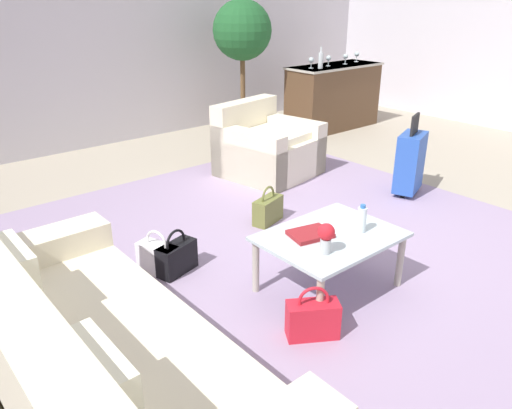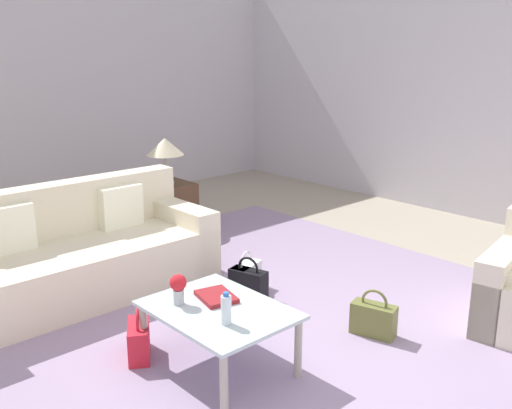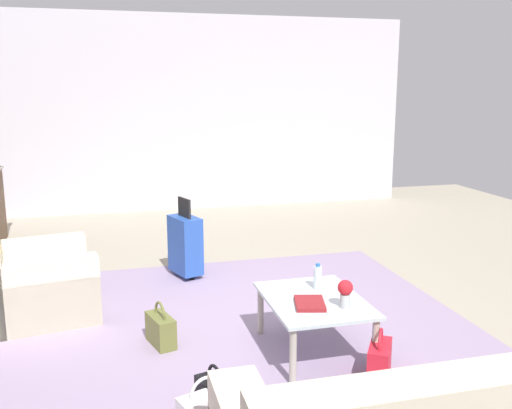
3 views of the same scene
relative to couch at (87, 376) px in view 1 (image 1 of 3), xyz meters
The scene contains 21 objects.
ground_plane 2.30m from the couch, 15.26° to the left, with size 12.00×12.00×0.00m, color #A89E89.
wall_back 5.30m from the couch, 64.73° to the left, with size 10.24×0.12×3.10m, color silver.
area_rug 1.81m from the couch, 26.57° to the left, with size 5.20×4.40×0.01m, color #9984A3.
couch is the anchor object (origin of this frame).
armchair 3.83m from the couch, 36.29° to the left, with size 1.10×1.09×0.82m.
coffee_table 1.80m from the couch, ahead, with size 0.94×0.71×0.43m.
water_bottle 2.01m from the couch, ahead, with size 0.06×0.06×0.20m.
coffee_table_book 1.69m from the couch, ahead, with size 0.28×0.21×0.03m, color maroon.
flower_vase 1.60m from the couch, ahead, with size 0.11×0.11×0.21m.
bar_console 6.19m from the couch, 31.13° to the left, with size 1.56×0.63×0.96m.
wine_glass_leftmost 5.78m from the couch, 33.76° to the left, with size 0.08×0.08×0.15m.
wine_glass_left_of_centre 6.08m from the couch, 31.82° to the left, with size 0.08×0.08×0.15m.
wine_glass_right_of_centre 6.37m from the couch, 29.96° to the left, with size 0.08×0.08×0.15m.
wine_glass_rightmost 6.71m from the couch, 28.99° to the left, with size 0.08×0.08×0.15m.
wine_bottle_clear 5.80m from the couch, 32.44° to the left, with size 0.07×0.07×0.30m.
suitcase_blue 3.88m from the couch, 11.89° to the left, with size 0.45×0.34×0.85m.
handbag_black 1.48m from the couch, 42.09° to the left, with size 0.35×0.22×0.36m.
handbag_red 1.35m from the couch, ahead, with size 0.35×0.29×0.36m.
handbag_white 1.46m from the couch, 47.51° to the left, with size 0.23×0.35×0.36m.
handbag_olive 2.53m from the couch, 28.76° to the left, with size 0.35×0.22×0.36m.
potted_ficus 5.61m from the couch, 43.54° to the left, with size 0.82×0.82×1.89m.
Camera 1 is at (-2.78, -2.52, 1.97)m, focal length 35.00 mm.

